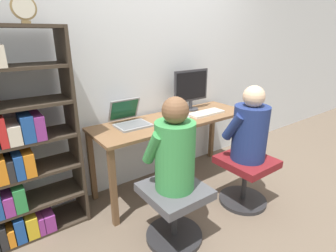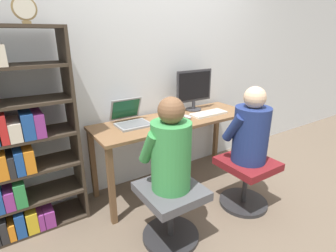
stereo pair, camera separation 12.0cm
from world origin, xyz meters
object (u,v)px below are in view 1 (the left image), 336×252
object	(u,v)px
desktop_monitor	(191,89)
bookshelf	(10,150)
laptop	(130,120)
desk_clock	(24,8)
office_chair_right	(174,207)
keyboard	(206,113)
office_chair_left	(245,175)
person_at_laptop	(174,150)
person_at_monitor	(250,128)

from	to	relation	value
desktop_monitor	bookshelf	size ratio (longest dim) A/B	0.29
laptop	desk_clock	world-z (taller)	desk_clock
laptop	desk_clock	distance (m)	1.23
office_chair_right	desk_clock	world-z (taller)	desk_clock
keyboard	desk_clock	distance (m)	1.91
keyboard	desk_clock	xyz separation A→B (m)	(-1.64, 0.08, 0.98)
office_chair_left	laptop	bearing A→B (deg)	136.10
laptop	person_at_laptop	distance (m)	0.77
office_chair_left	desktop_monitor	bearing A→B (deg)	89.18
person_at_laptop	person_at_monitor	bearing A→B (deg)	-1.09
keyboard	bookshelf	distance (m)	1.89
laptop	office_chair_right	size ratio (longest dim) A/B	0.71
desktop_monitor	person_at_laptop	world-z (taller)	desktop_monitor
person_at_laptop	bookshelf	distance (m)	1.24
laptop	bookshelf	world-z (taller)	bookshelf
office_chair_right	person_at_laptop	world-z (taller)	person_at_laptop
keyboard	person_at_monitor	size ratio (longest dim) A/B	0.60
office_chair_right	desk_clock	size ratio (longest dim) A/B	2.71
laptop	person_at_monitor	distance (m)	1.13
office_chair_right	person_at_laptop	xyz separation A→B (m)	(0.00, 0.01, 0.50)
keyboard	office_chair_right	xyz separation A→B (m)	(-0.90, -0.60, -0.48)
desktop_monitor	laptop	size ratio (longest dim) A/B	1.39
laptop	person_at_laptop	world-z (taller)	person_at_laptop
desktop_monitor	person_at_laptop	bearing A→B (deg)	-136.55
keyboard	office_chair_left	bearing A→B (deg)	-93.57
office_chair_left	person_at_monitor	size ratio (longest dim) A/B	0.69
bookshelf	desk_clock	world-z (taller)	desk_clock
office_chair_right	bookshelf	world-z (taller)	bookshelf
office_chair_left	person_at_monitor	distance (m)	0.49
person_at_monitor	bookshelf	world-z (taller)	bookshelf
person_at_monitor	office_chair_right	bearing A→B (deg)	179.26
desktop_monitor	office_chair_right	xyz separation A→B (m)	(-0.87, -0.83, -0.72)
desktop_monitor	person_at_laptop	distance (m)	1.22
keyboard	laptop	bearing A→B (deg)	168.83
laptop	desk_clock	bearing A→B (deg)	-173.46
keyboard	office_chair_right	world-z (taller)	keyboard
office_chair_left	person_at_laptop	xyz separation A→B (m)	(-0.86, 0.02, 0.50)
desktop_monitor	person_at_monitor	world-z (taller)	desktop_monitor
desktop_monitor	office_chair_left	world-z (taller)	desktop_monitor
desk_clock	person_at_laptop	bearing A→B (deg)	-42.50
person_at_monitor	desk_clock	bearing A→B (deg)	156.61
office_chair_left	person_at_laptop	bearing A→B (deg)	178.56
desktop_monitor	bookshelf	distance (m)	1.87
office_chair_left	bookshelf	world-z (taller)	bookshelf
desktop_monitor	person_at_monitor	size ratio (longest dim) A/B	0.68
person_at_laptop	office_chair_left	bearing A→B (deg)	-1.44
bookshelf	desk_clock	distance (m)	1.02
desktop_monitor	office_chair_left	xyz separation A→B (m)	(-0.01, -0.85, -0.72)
keyboard	person_at_laptop	distance (m)	1.08
keyboard	person_at_monitor	bearing A→B (deg)	-93.60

